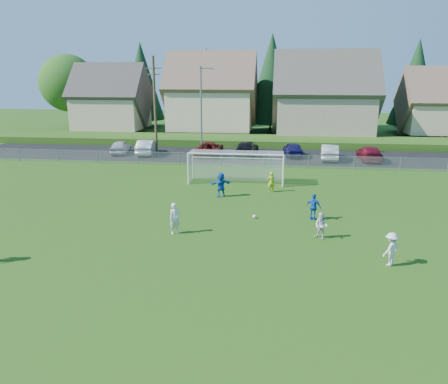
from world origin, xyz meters
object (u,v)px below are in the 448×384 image
Objects in this scene: car_c at (210,149)px; car_d at (247,148)px; goalkeeper at (271,182)px; car_a at (121,147)px; player_white_c at (391,249)px; soccer_goal at (236,162)px; car_f at (329,152)px; player_white_a at (175,218)px; car_e at (293,149)px; player_blue_b at (221,185)px; player_white_b at (321,226)px; car_b at (147,147)px; car_g at (370,153)px; player_blue_a at (314,207)px; soccer_ball at (254,217)px.

car_c reaches higher than car_d.
car_a is at bearing -54.43° from goalkeeper.
soccer_goal is at bearing -102.84° from player_white_c.
car_f reaches higher than goalkeeper.
car_e is (6.98, 23.42, -0.13)m from player_white_a.
player_blue_b is at bearing 62.83° from car_f.
car_e is at bearing -174.07° from car_d.
player_white_b is 0.28× the size of car_d.
car_e is at bearing 121.33° from player_white_b.
player_white_b is 22.06m from car_f.
car_b is at bearing 2.79° from car_f.
player_white_a is 26.37m from car_g.
player_blue_a is 0.37× the size of car_e.
soccer_goal is at bearing -57.17° from goalkeeper.
car_a is 25.68m from car_g.
car_b is 0.86× the size of car_c.
soccer_ball is at bearing -3.84° from player_white_a.
car_b reaches higher than soccer_ball.
player_blue_a is at bearing 85.68° from car_f.
car_b reaches higher than goalkeeper.
player_blue_b is at bearing -91.38° from player_white_c.
car_f is (-0.04, 24.81, -0.02)m from player_white_c.
player_blue_a is 0.31× the size of car_d.
soccer_ball is 5.19m from player_blue_b.
car_b is at bearing -0.54° from car_g.
car_g is at bearing 40.38° from soccer_goal.
car_d is 1.12× the size of car_f.
player_blue_a is at bearing 71.00° from car_g.
player_white_c is 0.30× the size of car_d.
player_white_c is (6.45, -5.80, 0.67)m from soccer_ball.
player_white_a reaches higher than car_e.
goalkeeper is (-2.60, 5.95, -0.05)m from player_blue_a.
goalkeeper is 0.32× the size of car_b.
player_white_c reaches higher than car_g.
car_d is at bearing -115.66° from player_blue_b.
goalkeeper is 3.87m from soccer_goal.
car_g is (14.41, 22.09, -0.15)m from player_white_a.
car_g is at bearing 16.51° from player_white_a.
soccer_ball is 9.00m from soccer_goal.
player_white_b is at bearing 122.99° from player_blue_a.
player_white_a is at bearing 52.85° from player_blue_a.
soccer_goal is at bearing 93.41° from car_d.
soccer_ball is at bearing 97.23° from player_blue_b.
goalkeeper is 0.35× the size of car_e.
player_blue_a is at bearing -57.67° from soccer_goal.
player_blue_a is (7.59, 3.22, -0.06)m from player_white_a.
goalkeeper is 0.20× the size of soccer_goal.
player_blue_a reaches higher than car_d.
player_blue_b is at bearing 90.88° from car_d.
car_f is at bearing -127.85° from goalkeeper.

